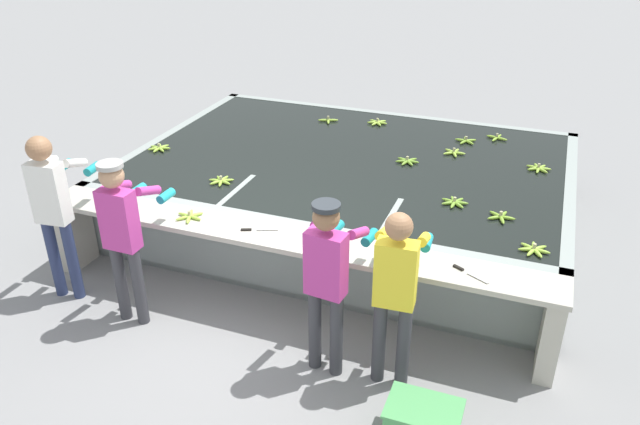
{
  "coord_description": "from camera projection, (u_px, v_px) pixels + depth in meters",
  "views": [
    {
      "loc": [
        2.09,
        -4.3,
        3.67
      ],
      "look_at": [
        0.0,
        1.24,
        0.59
      ],
      "focal_mm": 35.0,
      "sensor_mm": 36.0,
      "label": 1
    }
  ],
  "objects": [
    {
      "name": "worker_0",
      "position": [
        53.0,
        203.0,
        5.89
      ],
      "size": [
        0.46,
        0.74,
        1.71
      ],
      "color": "navy",
      "rests_on": "ground"
    },
    {
      "name": "wash_tank",
      "position": [
        349.0,
        190.0,
        7.59
      ],
      "size": [
        5.05,
        3.6,
        0.84
      ],
      "color": "gray",
      "rests_on": "ground"
    },
    {
      "name": "worker_3",
      "position": [
        396.0,
        285.0,
        4.83
      ],
      "size": [
        0.43,
        0.72,
        1.58
      ],
      "color": "#38383D",
      "rests_on": "ground"
    },
    {
      "name": "worker_1",
      "position": [
        123.0,
        228.0,
        5.56
      ],
      "size": [
        0.41,
        0.72,
        1.62
      ],
      "color": "#38383D",
      "rests_on": "ground"
    },
    {
      "name": "banana_bunch_floating_3",
      "position": [
        328.0,
        120.0,
        8.52
      ],
      "size": [
        0.27,
        0.27,
        0.08
      ],
      "color": "#93BC3D",
      "rests_on": "wash_tank"
    },
    {
      "name": "banana_bunch_floating_7",
      "position": [
        407.0,
        161.0,
        7.25
      ],
      "size": [
        0.27,
        0.28,
        0.08
      ],
      "color": "#75A333",
      "rests_on": "wash_tank"
    },
    {
      "name": "crate",
      "position": [
        423.0,
        423.0,
        4.6
      ],
      "size": [
        0.55,
        0.39,
        0.32
      ],
      "color": "#4C9E56",
      "rests_on": "ground"
    },
    {
      "name": "banana_bunch_floating_8",
      "position": [
        377.0,
        122.0,
        8.44
      ],
      "size": [
        0.28,
        0.28,
        0.08
      ],
      "color": "#9EC642",
      "rests_on": "wash_tank"
    },
    {
      "name": "banana_bunch_floating_6",
      "position": [
        454.0,
        202.0,
        6.29
      ],
      "size": [
        0.28,
        0.28,
        0.08
      ],
      "color": "#75A333",
      "rests_on": "wash_tank"
    },
    {
      "name": "banana_bunch_floating_11",
      "position": [
        221.0,
        181.0,
        6.75
      ],
      "size": [
        0.28,
        0.28,
        0.08
      ],
      "color": "#93BC3D",
      "rests_on": "wash_tank"
    },
    {
      "name": "work_ledge",
      "position": [
        282.0,
        257.0,
        5.82
      ],
      "size": [
        5.05,
        0.45,
        0.84
      ],
      "color": "#B7B2A3",
      "rests_on": "ground"
    },
    {
      "name": "banana_bunch_floating_5",
      "position": [
        501.0,
        217.0,
        6.01
      ],
      "size": [
        0.26,
        0.28,
        0.08
      ],
      "color": "#7FAD33",
      "rests_on": "wash_tank"
    },
    {
      "name": "knife_1",
      "position": [
        465.0,
        271.0,
        5.17
      ],
      "size": [
        0.32,
        0.19,
        0.02
      ],
      "color": "silver",
      "rests_on": "work_ledge"
    },
    {
      "name": "banana_bunch_ledge_0",
      "position": [
        190.0,
        216.0,
        6.02
      ],
      "size": [
        0.28,
        0.27,
        0.08
      ],
      "color": "#9EC642",
      "rests_on": "work_ledge"
    },
    {
      "name": "banana_bunch_floating_9",
      "position": [
        534.0,
        249.0,
        5.47
      ],
      "size": [
        0.28,
        0.28,
        0.08
      ],
      "color": "#9EC642",
      "rests_on": "wash_tank"
    },
    {
      "name": "knife_0",
      "position": [
        254.0,
        230.0,
        5.8
      ],
      "size": [
        0.33,
        0.16,
        0.02
      ],
      "color": "silver",
      "rests_on": "work_ledge"
    },
    {
      "name": "worker_2",
      "position": [
        328.0,
        273.0,
        4.95
      ],
      "size": [
        0.46,
        0.73,
        1.59
      ],
      "color": "#38383D",
      "rests_on": "ground"
    },
    {
      "name": "banana_bunch_floating_2",
      "position": [
        466.0,
        141.0,
        7.83
      ],
      "size": [
        0.27,
        0.28,
        0.08
      ],
      "color": "#7FAD33",
      "rests_on": "wash_tank"
    },
    {
      "name": "banana_bunch_floating_4",
      "position": [
        454.0,
        152.0,
        7.48
      ],
      "size": [
        0.27,
        0.28,
        0.08
      ],
      "color": "#9EC642",
      "rests_on": "wash_tank"
    },
    {
      "name": "banana_bunch_floating_10",
      "position": [
        538.0,
        168.0,
        7.06
      ],
      "size": [
        0.28,
        0.28,
        0.08
      ],
      "color": "#93BC3D",
      "rests_on": "wash_tank"
    },
    {
      "name": "banana_bunch_floating_0",
      "position": [
        159.0,
        148.0,
        7.61
      ],
      "size": [
        0.28,
        0.28,
        0.08
      ],
      "color": "#9EC642",
      "rests_on": "wash_tank"
    },
    {
      "name": "ground_plane",
      "position": [
        274.0,
        323.0,
        5.92
      ],
      "size": [
        80.0,
        80.0,
        0.0
      ],
      "primitive_type": "plane",
      "color": "gray",
      "rests_on": "ground"
    },
    {
      "name": "banana_bunch_floating_1",
      "position": [
        497.0,
        138.0,
        7.92
      ],
      "size": [
        0.28,
        0.28,
        0.08
      ],
      "color": "#8CB738",
      "rests_on": "wash_tank"
    }
  ]
}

